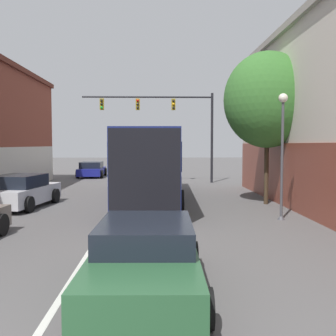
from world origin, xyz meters
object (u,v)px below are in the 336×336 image
parked_car_left_far (92,170)px  street_lamp (282,144)px  bus (152,162)px  parked_car_left_mid (21,192)px  street_tree_near (267,100)px  traffic_signal_gantry (168,115)px  hatchback_foreground (145,259)px

parked_car_left_far → street_lamp: (10.07, -19.37, 2.16)m
bus → parked_car_left_mid: size_ratio=2.78×
parked_car_left_far → street_tree_near: size_ratio=0.64×
street_tree_near → bus: bearing=167.2°
parked_car_left_far → traffic_signal_gantry: bearing=-130.7°
bus → parked_car_left_mid: 6.15m
street_lamp → street_tree_near: (0.50, 3.79, 2.02)m
bus → street_tree_near: size_ratio=1.82×
street_lamp → hatchback_foreground: bearing=-124.6°
hatchback_foreground → parked_car_left_far: (-5.26, 26.35, -0.01)m
hatchback_foreground → parked_car_left_far: size_ratio=1.02×
bus → street_tree_near: (5.29, -1.20, 2.91)m
parked_car_left_far → traffic_signal_gantry: 9.26m
parked_car_left_mid → street_lamp: bearing=-98.9°
hatchback_foreground → street_lamp: 8.75m
hatchback_foreground → parked_car_left_mid: 11.69m
bus → street_tree_near: bearing=-101.0°
parked_car_left_mid → street_lamp: size_ratio=1.00×
traffic_signal_gantry → street_tree_near: bearing=-67.7°
parked_car_left_mid → street_tree_near: 11.80m
parked_car_left_mid → parked_car_left_far: size_ratio=1.03×
parked_car_left_far → street_lamp: bearing=-153.5°
parked_car_left_mid → street_lamp: street_lamp is taller
traffic_signal_gantry → street_lamp: size_ratio=2.03×
parked_car_left_far → hatchback_foreground: bearing=-169.7°
hatchback_foreground → street_tree_near: bearing=-24.8°
hatchback_foreground → street_tree_near: 12.71m
parked_car_left_mid → parked_car_left_far: (0.48, 16.17, -0.07)m
traffic_signal_gantry → hatchback_foreground: bearing=-92.9°
hatchback_foreground → parked_car_left_mid: size_ratio=0.99×
bus → parked_car_left_far: 15.37m
parked_car_left_far → street_tree_near: (10.57, -15.58, 4.17)m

